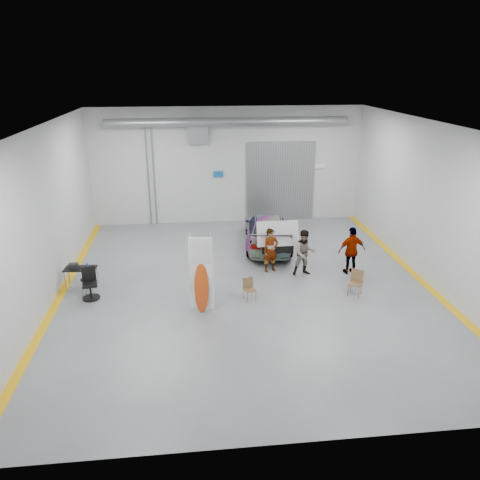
{
  "coord_description": "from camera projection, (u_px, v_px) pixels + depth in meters",
  "views": [
    {
      "loc": [
        -2.0,
        -15.97,
        7.88
      ],
      "look_at": [
        -0.13,
        1.0,
        1.5
      ],
      "focal_mm": 35.0,
      "sensor_mm": 36.0,
      "label": 1
    }
  ],
  "objects": [
    {
      "name": "room_shell",
      "position": [
        246.0,
        168.0,
        18.5
      ],
      "size": [
        14.02,
        16.18,
        6.01
      ],
      "color": "#B2B5B7",
      "rests_on": "ground"
    },
    {
      "name": "ground",
      "position": [
        246.0,
        286.0,
        17.83
      ],
      "size": [
        16.0,
        16.0,
        0.0
      ],
      "primitive_type": "plane",
      "color": "slate",
      "rests_on": "ground"
    },
    {
      "name": "sedan_car",
      "position": [
        268.0,
        230.0,
        21.57
      ],
      "size": [
        2.67,
        5.32,
        1.48
      ],
      "primitive_type": "imported",
      "rotation": [
        0.0,
        0.0,
        3.02
      ],
      "color": "silver",
      "rests_on": "ground"
    },
    {
      "name": "person_b",
      "position": [
        305.0,
        253.0,
        18.48
      ],
      "size": [
        0.94,
        0.74,
        1.87
      ],
      "primitive_type": "imported",
      "rotation": [
        0.0,
        0.0,
        0.05
      ],
      "color": "teal",
      "rests_on": "ground"
    },
    {
      "name": "work_table",
      "position": [
        79.0,
        268.0,
        17.56
      ],
      "size": [
        1.21,
        0.66,
        0.96
      ],
      "rotation": [
        0.0,
        0.0,
        -0.06
      ],
      "color": "gray",
      "rests_on": "ground"
    },
    {
      "name": "person_c",
      "position": [
        352.0,
        251.0,
        18.59
      ],
      "size": [
        1.18,
        0.59,
        1.95
      ],
      "primitive_type": "imported",
      "rotation": [
        0.0,
        0.0,
        3.26
      ],
      "color": "olive",
      "rests_on": "ground"
    },
    {
      "name": "trunk_lid",
      "position": [
        277.0,
        231.0,
        19.16
      ],
      "size": [
        1.73,
        1.05,
        0.04
      ],
      "primitive_type": "cube",
      "color": "silver",
      "rests_on": "sedan_car"
    },
    {
      "name": "person_a",
      "position": [
        271.0,
        250.0,
        18.81
      ],
      "size": [
        0.76,
        0.61,
        1.82
      ],
      "primitive_type": "imported",
      "rotation": [
        0.0,
        0.0,
        0.31
      ],
      "color": "#8D5F4D",
      "rests_on": "ground"
    },
    {
      "name": "surfboard_display",
      "position": [
        202.0,
        281.0,
        15.57
      ],
      "size": [
        0.81,
        0.28,
        2.87
      ],
      "rotation": [
        0.0,
        0.0,
        -0.12
      ],
      "color": "white",
      "rests_on": "ground"
    },
    {
      "name": "folding_chair_far",
      "position": [
        355.0,
        288.0,
        16.99
      ],
      "size": [
        0.61,
        0.67,
        0.94
      ],
      "rotation": [
        0.0,
        0.0,
        -0.58
      ],
      "color": "brown",
      "rests_on": "ground"
    },
    {
      "name": "shop_stool",
      "position": [
        86.0,
        287.0,
        16.94
      ],
      "size": [
        0.34,
        0.34,
        0.67
      ],
      "rotation": [
        0.0,
        0.0,
        0.05
      ],
      "color": "black",
      "rests_on": "ground"
    },
    {
      "name": "folding_chair_near",
      "position": [
        250.0,
        294.0,
        16.66
      ],
      "size": [
        0.47,
        0.5,
        0.81
      ],
      "rotation": [
        0.0,
        0.0,
        0.27
      ],
      "color": "brown",
      "rests_on": "ground"
    },
    {
      "name": "office_chair",
      "position": [
        90.0,
        285.0,
        16.72
      ],
      "size": [
        0.62,
        0.63,
        1.16
      ],
      "rotation": [
        0.0,
        0.0,
        0.19
      ],
      "color": "black",
      "rests_on": "ground"
    }
  ]
}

